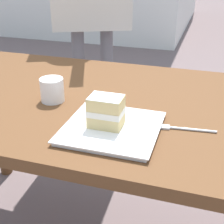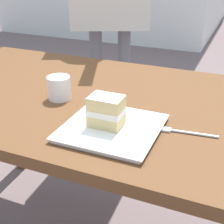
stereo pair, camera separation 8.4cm
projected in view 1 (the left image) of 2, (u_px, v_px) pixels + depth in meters
The scene contains 5 objects.
patio_table at pixel (87, 120), 1.27m from camera, with size 1.56×0.87×0.78m.
dessert_plate at pixel (112, 128), 0.99m from camera, with size 0.28×0.28×0.02m.
cake_slice at pixel (106, 111), 0.97m from camera, with size 0.10×0.08×0.09m.
dessert_fork at pixel (184, 129), 0.99m from camera, with size 0.17×0.03×0.01m.
coffee_cup at pixel (52, 90), 1.17m from camera, with size 0.08×0.08×0.09m.
Camera 1 is at (-0.43, 1.04, 1.27)m, focal length 52.19 mm.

